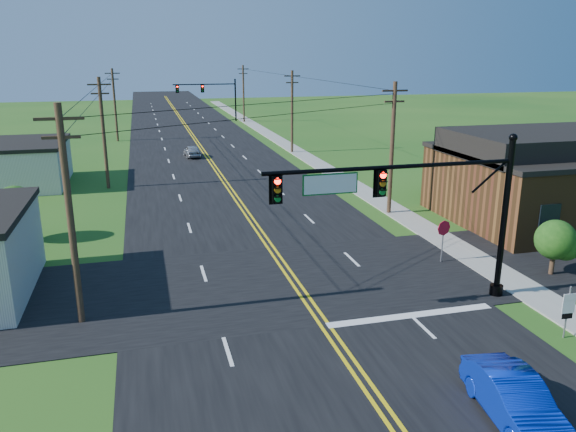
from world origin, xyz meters
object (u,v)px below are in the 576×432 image
object	(u,v)px
signal_mast_far	(209,93)
route_sign	(568,308)
signal_mast_main	(414,202)
blue_car	(514,400)
stop_sign	(443,232)

from	to	relation	value
signal_mast_far	route_sign	distance (m)	76.45
signal_mast_main	blue_car	world-z (taller)	signal_mast_main
signal_mast_main	signal_mast_far	xyz separation A→B (m)	(0.10, 72.00, -0.20)
signal_mast_far	blue_car	xyz separation A→B (m)	(-0.71, -80.26, -3.82)
blue_car	stop_sign	distance (m)	13.61
signal_mast_main	signal_mast_far	bearing A→B (deg)	89.92
route_sign	signal_mast_main	bearing A→B (deg)	141.50
signal_mast_far	stop_sign	world-z (taller)	signal_mast_far
signal_mast_far	blue_car	world-z (taller)	signal_mast_far
signal_mast_main	blue_car	bearing A→B (deg)	-94.21
blue_car	route_sign	distance (m)	6.62
route_sign	stop_sign	world-z (taller)	stop_sign
signal_mast_far	stop_sign	size ratio (longest dim) A/B	4.68
signal_mast_far	signal_mast_main	bearing A→B (deg)	-90.08
blue_car	route_sign	world-z (taller)	route_sign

